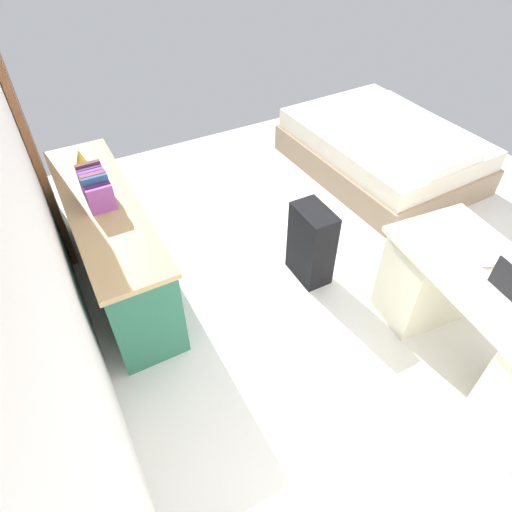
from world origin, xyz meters
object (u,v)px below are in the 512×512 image
object	(u,v)px
desk	(482,325)
bed	(382,150)
computer_mouse	(488,263)
figurine_small	(80,156)
suitcase_black	(311,244)
credenza	(114,244)

from	to	relation	value
desk	bed	distance (m)	2.38
computer_mouse	figurine_small	world-z (taller)	figurine_small
desk	suitcase_black	distance (m)	1.29
credenza	computer_mouse	world-z (taller)	same
desk	suitcase_black	size ratio (longest dim) A/B	2.33
bed	computer_mouse	size ratio (longest dim) A/B	19.51
suitcase_black	figurine_small	distance (m)	1.90
desk	bed	bearing A→B (deg)	-25.93
desk	figurine_small	bearing A→B (deg)	36.78
desk	bed	size ratio (longest dim) A/B	0.77
bed	suitcase_black	world-z (taller)	suitcase_black
desk	figurine_small	xyz separation A→B (m)	(2.44, 1.82, 0.44)
credenza	suitcase_black	world-z (taller)	credenza
desk	computer_mouse	world-z (taller)	computer_mouse
computer_mouse	figurine_small	bearing A→B (deg)	45.34
computer_mouse	bed	bearing A→B (deg)	-20.80
suitcase_black	computer_mouse	bearing A→B (deg)	-152.33
credenza	suitcase_black	xyz separation A→B (m)	(-0.64, -1.35, -0.06)
bed	credenza	bearing A→B (deg)	95.94
desk	computer_mouse	size ratio (longest dim) A/B	14.99
bed	suitcase_black	distance (m)	1.79
credenza	computer_mouse	bearing A→B (deg)	-131.73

